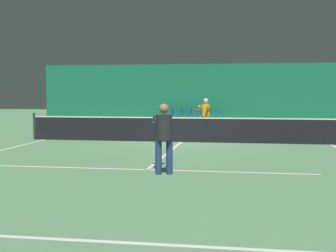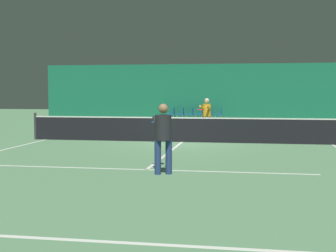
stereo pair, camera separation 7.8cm
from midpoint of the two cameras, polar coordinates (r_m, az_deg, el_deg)
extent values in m
plane|color=#56845B|center=(17.82, 1.85, -1.97)|extent=(60.00, 60.00, 0.00)
cube|color=#196B4C|center=(31.50, 5.26, 4.14)|extent=(23.00, 0.12, 3.76)
cube|color=silver|center=(29.62, 4.95, 0.50)|extent=(11.00, 0.10, 0.00)
cube|color=silver|center=(6.43, -12.98, -13.27)|extent=(11.00, 0.10, 0.00)
cube|color=silver|center=(24.15, 3.90, -0.34)|extent=(8.25, 0.10, 0.00)
cube|color=silver|center=(11.57, -2.44, -5.34)|extent=(8.25, 0.10, 0.00)
cube|color=silver|center=(19.34, -14.52, -1.61)|extent=(0.10, 23.80, 0.00)
cube|color=silver|center=(17.94, 19.55, -2.16)|extent=(0.10, 23.80, 0.00)
cube|color=silver|center=(17.82, 1.85, -1.96)|extent=(0.10, 12.80, 0.00)
cube|color=black|center=(17.78, 1.86, -0.44)|extent=(11.90, 0.02, 0.95)
cube|color=white|center=(17.75, 1.86, 1.00)|extent=(11.90, 0.02, 0.05)
cylinder|color=#333338|center=(19.49, -15.76, -0.01)|extent=(0.10, 0.10, 1.07)
cylinder|color=navy|center=(10.86, -1.05, -3.83)|extent=(0.19, 0.19, 0.80)
cylinder|color=navy|center=(10.90, 0.30, -3.80)|extent=(0.19, 0.19, 0.80)
cylinder|color=#232328|center=(10.81, -0.38, -0.17)|extent=(0.47, 0.47, 0.58)
sphere|color=#936B4C|center=(10.78, -0.38, 2.14)|extent=(0.22, 0.22, 0.22)
cylinder|color=#232328|center=(11.04, -1.34, 0.61)|extent=(0.26, 0.56, 0.23)
cylinder|color=#232328|center=(11.08, 0.21, 0.62)|extent=(0.26, 0.56, 0.23)
cylinder|color=black|center=(11.48, -0.84, 0.39)|extent=(0.12, 0.30, 0.03)
torus|color=#1951B2|center=(11.78, -1.03, 0.49)|extent=(0.42, 0.42, 0.03)
cylinder|color=silver|center=(11.78, -1.03, 0.49)|extent=(0.35, 0.35, 0.00)
cylinder|color=black|center=(21.15, 5.18, 0.08)|extent=(0.18, 0.18, 0.79)
cylinder|color=black|center=(21.23, 4.52, 0.09)|extent=(0.18, 0.18, 0.79)
cylinder|color=gold|center=(21.15, 4.86, 1.93)|extent=(0.44, 0.44, 0.57)
sphere|color=beige|center=(21.14, 4.87, 3.10)|extent=(0.22, 0.22, 0.22)
cylinder|color=gold|center=(20.86, 5.04, 2.26)|extent=(0.21, 0.55, 0.23)
cylinder|color=gold|center=(20.94, 4.27, 2.27)|extent=(0.21, 0.55, 0.23)
cylinder|color=black|center=(20.51, 4.31, 2.03)|extent=(0.09, 0.31, 0.03)
torus|color=red|center=(20.22, 4.06, 2.00)|extent=(0.39, 0.39, 0.03)
cylinder|color=silver|center=(20.22, 4.06, 2.00)|extent=(0.33, 0.33, 0.00)
cylinder|color=#99999E|center=(31.53, 0.14, 1.09)|extent=(0.03, 0.03, 0.39)
cylinder|color=#99999E|center=(31.15, 0.02, 1.05)|extent=(0.03, 0.03, 0.39)
cylinder|color=#99999E|center=(31.47, 0.82, 1.09)|extent=(0.03, 0.03, 0.39)
cylinder|color=#99999E|center=(31.09, 0.71, 1.05)|extent=(0.03, 0.03, 0.39)
cube|color=#19479E|center=(31.30, 0.42, 1.47)|extent=(0.44, 0.44, 0.05)
cube|color=#19479E|center=(31.26, 0.79, 1.88)|extent=(0.04, 0.44, 0.40)
cylinder|color=#99999E|center=(31.43, 1.28, 1.08)|extent=(0.03, 0.03, 0.39)
cylinder|color=#99999E|center=(31.05, 1.17, 1.04)|extent=(0.03, 0.03, 0.39)
cylinder|color=#99999E|center=(31.38, 1.96, 1.07)|extent=(0.03, 0.03, 0.39)
cylinder|color=#99999E|center=(31.00, 1.87, 1.04)|extent=(0.03, 0.03, 0.39)
cube|color=#19479E|center=(31.20, 1.57, 1.46)|extent=(0.44, 0.44, 0.05)
cube|color=#19479E|center=(31.17, 1.94, 1.87)|extent=(0.04, 0.44, 0.40)
cylinder|color=#99999E|center=(31.34, 2.42, 1.07)|extent=(0.03, 0.03, 0.39)
cylinder|color=#99999E|center=(30.97, 2.33, 1.03)|extent=(0.03, 0.03, 0.39)
cylinder|color=#99999E|center=(31.30, 3.11, 1.06)|extent=(0.03, 0.03, 0.39)
cylinder|color=#99999E|center=(30.92, 3.03, 1.02)|extent=(0.03, 0.03, 0.39)
cube|color=#19479E|center=(31.12, 2.73, 1.45)|extent=(0.44, 0.44, 0.05)
cube|color=#19479E|center=(31.09, 3.09, 1.86)|extent=(0.04, 0.44, 0.40)
cylinder|color=#99999E|center=(31.27, 3.57, 1.06)|extent=(0.03, 0.03, 0.39)
cylinder|color=#99999E|center=(30.89, 3.50, 1.02)|extent=(0.03, 0.03, 0.39)
cylinder|color=#99999E|center=(31.23, 4.26, 1.05)|extent=(0.03, 0.03, 0.39)
cylinder|color=#99999E|center=(30.86, 4.20, 1.01)|extent=(0.03, 0.03, 0.39)
cube|color=#19479E|center=(31.05, 3.88, 1.44)|extent=(0.44, 0.44, 0.05)
cube|color=#19479E|center=(31.02, 4.25, 1.85)|extent=(0.04, 0.44, 0.40)
cylinder|color=#99999E|center=(31.21, 4.73, 1.05)|extent=(0.03, 0.03, 0.39)
cylinder|color=#99999E|center=(30.83, 4.67, 1.01)|extent=(0.03, 0.03, 0.39)
cylinder|color=#99999E|center=(31.18, 5.42, 1.04)|extent=(0.03, 0.03, 0.39)
cylinder|color=#99999E|center=(30.80, 5.37, 1.00)|extent=(0.03, 0.03, 0.39)
cube|color=#19479E|center=(31.00, 5.05, 1.43)|extent=(0.44, 0.44, 0.05)
cube|color=#19479E|center=(30.97, 5.42, 1.84)|extent=(0.04, 0.44, 0.40)
cylinder|color=#99999E|center=(31.16, 5.88, 1.03)|extent=(0.03, 0.03, 0.39)
cylinder|color=#99999E|center=(30.79, 5.84, 0.99)|extent=(0.03, 0.03, 0.39)
cylinder|color=#99999E|center=(31.14, 6.58, 1.03)|extent=(0.03, 0.03, 0.39)
cylinder|color=#99999E|center=(30.76, 6.54, 0.99)|extent=(0.03, 0.03, 0.39)
cube|color=#19479E|center=(30.95, 6.22, 1.42)|extent=(0.44, 0.44, 0.05)
cube|color=#19479E|center=(30.93, 6.59, 1.83)|extent=(0.04, 0.44, 0.40)
sphere|color=#D1DB33|center=(16.63, -1.18, -2.30)|extent=(0.07, 0.07, 0.07)
camera|label=1|loc=(0.04, -89.83, 0.01)|focal=50.00mm
camera|label=2|loc=(0.04, 90.17, -0.01)|focal=50.00mm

